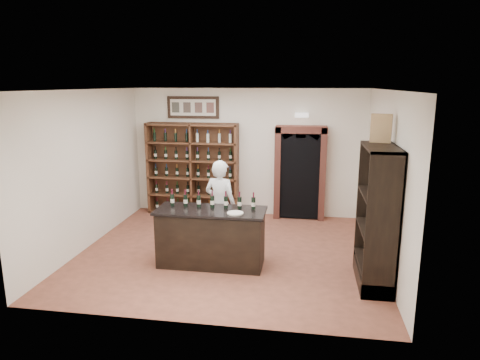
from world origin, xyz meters
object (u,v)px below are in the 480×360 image
tasting_counter (211,237)px  shopkeeper (220,205)px  wine_shelf (193,169)px  counter_bottle_0 (172,200)px  wine_crate (381,128)px  side_cabinet (377,238)px

tasting_counter → shopkeeper: shopkeeper is taller
wine_shelf → counter_bottle_0: wine_shelf is taller
wine_crate → shopkeeper: bearing=-179.1°
counter_bottle_0 → shopkeeper: (0.74, 0.61, -0.24)m
counter_bottle_0 → wine_crate: bearing=-0.5°
tasting_counter → side_cabinet: side_cabinet is taller
wine_shelf → counter_bottle_0: 2.83m
tasting_counter → shopkeeper: 0.83m
wine_shelf → tasting_counter: wine_shelf is taller
shopkeeper → wine_crate: size_ratio=3.89×
wine_shelf → wine_crate: (3.83, -2.83, 1.32)m
wine_shelf → tasting_counter: size_ratio=1.17×
tasting_counter → counter_bottle_0: 0.96m
tasting_counter → shopkeeper: (0.02, 0.74, 0.37)m
tasting_counter → wine_crate: 3.34m
tasting_counter → counter_bottle_0: size_ratio=6.27×
side_cabinet → wine_crate: wine_crate is taller
wine_shelf → shopkeeper: (1.12, -2.19, -0.23)m
counter_bottle_0 → shopkeeper: 0.99m
wine_shelf → wine_crate: size_ratio=4.94×
tasting_counter → wine_crate: wine_crate is taller
side_cabinet → tasting_counter: bearing=173.7°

